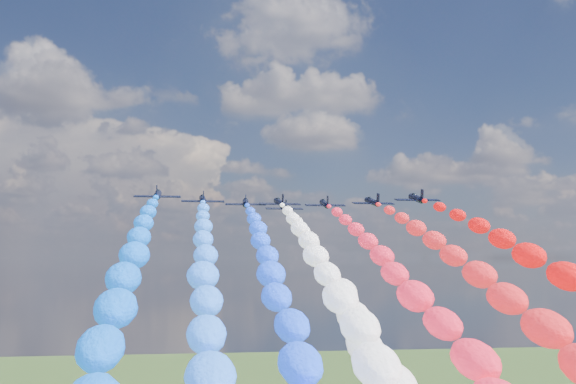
{
  "coord_description": "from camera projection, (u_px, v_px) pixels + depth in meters",
  "views": [
    {
      "loc": [
        -20.79,
        -153.45,
        75.57
      ],
      "look_at": [
        0.0,
        4.0,
        91.08
      ],
      "focal_mm": 42.27,
      "sensor_mm": 36.0,
      "label": 1
    }
  ],
  "objects": [
    {
      "name": "trail_0",
      "position": [
        120.0,
        314.0,
        77.77
      ],
      "size": [
        5.95,
        127.63,
        43.66
      ],
      "primitive_type": null,
      "color": "blue"
    },
    {
      "name": "jet_7",
      "position": [
        416.0,
        198.0,
        153.73
      ],
      "size": [
        10.54,
        14.01,
        5.32
      ],
      "primitive_type": null,
      "rotation": [
        0.19,
        0.0,
        -0.05
      ],
      "color": "black"
    },
    {
      "name": "jet_2",
      "position": [
        246.0,
        203.0,
        166.2
      ],
      "size": [
        10.64,
        14.08,
        5.32
      ],
      "primitive_type": null,
      "rotation": [
        0.19,
        0.0,
        -0.06
      ],
      "color": "black"
    },
    {
      "name": "trail_3",
      "position": [
        334.0,
        302.0,
        97.75
      ],
      "size": [
        5.95,
        127.63,
        43.66
      ],
      "primitive_type": null,
      "color": "white"
    },
    {
      "name": "trail_5",
      "position": [
        407.0,
        301.0,
        101.77
      ],
      "size": [
        5.95,
        127.63,
        43.66
      ],
      "primitive_type": null,
      "color": "red"
    },
    {
      "name": "jet_3",
      "position": [
        279.0,
        202.0,
        165.14
      ],
      "size": [
        10.57,
        14.04,
        5.32
      ],
      "primitive_type": null,
      "rotation": [
        0.19,
        0.0,
        0.05
      ],
      "color": "black"
    },
    {
      "name": "jet_6",
      "position": [
        372.0,
        202.0,
        163.25
      ],
      "size": [
        10.33,
        13.86,
        5.32
      ],
      "primitive_type": null,
      "rotation": [
        0.19,
        0.0,
        0.04
      ],
      "color": "black"
    },
    {
      "name": "jet_0",
      "position": [
        158.0,
        195.0,
        145.16
      ],
      "size": [
        10.16,
        13.74,
        5.32
      ],
      "primitive_type": null,
      "rotation": [
        0.19,
        0.0,
        0.02
      ],
      "color": "black"
    },
    {
      "name": "trail_6",
      "position": [
        493.0,
        303.0,
        95.86
      ],
      "size": [
        5.95,
        127.63,
        43.66
      ],
      "primitive_type": null,
      "color": "red"
    },
    {
      "name": "trail_2",
      "position": [
        276.0,
        302.0,
        98.81
      ],
      "size": [
        5.95,
        127.63,
        43.66
      ],
      "primitive_type": null,
      "color": "#1846FE"
    },
    {
      "name": "trail_1",
      "position": [
        204.0,
        306.0,
        89.93
      ],
      "size": [
        5.95,
        127.63,
        43.66
      ],
      "primitive_type": null,
      "color": "#276DFF"
    },
    {
      "name": "jet_1",
      "position": [
        203.0,
        200.0,
        157.32
      ],
      "size": [
        10.21,
        13.78,
        5.32
      ],
      "primitive_type": null,
      "rotation": [
        0.19,
        0.0,
        0.03
      ],
      "color": "black"
    },
    {
      "name": "jet_4",
      "position": [
        284.0,
        207.0,
        180.59
      ],
      "size": [
        9.94,
        13.59,
        5.32
      ],
      "primitive_type": null,
      "rotation": [
        0.19,
        0.0,
        -0.01
      ],
      "color": "black"
    },
    {
      "name": "jet_5",
      "position": [
        325.0,
        204.0,
        169.16
      ],
      "size": [
        10.35,
        13.88,
        5.32
      ],
      "primitive_type": null,
      "rotation": [
        0.19,
        0.0,
        -0.04
      ],
      "color": "black"
    },
    {
      "name": "trail_4",
      "position": [
        333.0,
        296.0,
        113.19
      ],
      "size": [
        5.95,
        127.63,
        43.66
      ],
      "primitive_type": null,
      "color": "white"
    }
  ]
}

